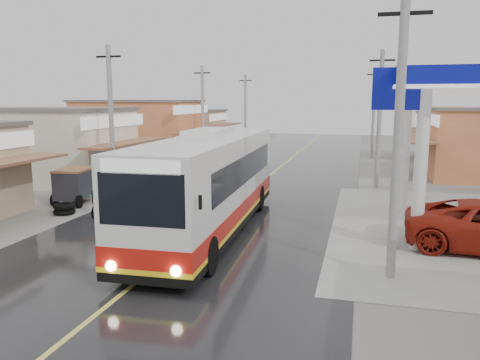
{
  "coord_description": "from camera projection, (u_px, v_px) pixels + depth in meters",
  "views": [
    {
      "loc": [
        6.0,
        -13.68,
        5.1
      ],
      "look_at": [
        0.84,
        6.26,
        1.61
      ],
      "focal_mm": 35.0,
      "sensor_mm": 36.0,
      "label": 1
    }
  ],
  "objects": [
    {
      "name": "road",
      "position": [
        262.0,
        182.0,
        29.71
      ],
      "size": [
        12.0,
        90.0,
        0.02
      ],
      "primitive_type": "cube",
      "color": "black",
      "rests_on": "ground"
    },
    {
      "name": "utility_poles_left",
      "position": [
        166.0,
        176.0,
        32.4
      ],
      "size": [
        1.6,
        50.0,
        8.0
      ],
      "primitive_type": null,
      "color": "gray",
      "rests_on": "ground"
    },
    {
      "name": "tricycle_near",
      "position": [
        75.0,
        184.0,
        23.38
      ],
      "size": [
        1.81,
        2.33,
        1.78
      ],
      "rotation": [
        0.0,
        0.0,
        0.13
      ],
      "color": "#26262D",
      "rests_on": "ground"
    },
    {
      "name": "ground",
      "position": [
        168.0,
        258.0,
        15.39
      ],
      "size": [
        120.0,
        120.0,
        0.0
      ],
      "primitive_type": "plane",
      "color": "slate",
      "rests_on": "ground"
    },
    {
      "name": "utility_poles_right",
      "position": [
        376.0,
        187.0,
        27.98
      ],
      "size": [
        1.6,
        36.0,
        8.0
      ],
      "primitive_type": null,
      "color": "gray",
      "rests_on": "ground"
    },
    {
      "name": "cyclist",
      "position": [
        102.0,
        201.0,
        20.87
      ],
      "size": [
        0.78,
        2.01,
        2.14
      ],
      "rotation": [
        0.0,
        0.0,
        0.05
      ],
      "color": "black",
      "rests_on": "ground"
    },
    {
      "name": "coach_bus",
      "position": [
        211.0,
        183.0,
        18.16
      ],
      "size": [
        3.34,
        13.02,
        4.04
      ],
      "rotation": [
        0.0,
        0.0,
        0.04
      ],
      "color": "silver",
      "rests_on": "road"
    },
    {
      "name": "centre_line",
      "position": [
        262.0,
        182.0,
        29.71
      ],
      "size": [
        0.15,
        90.0,
        0.01
      ],
      "primitive_type": "cube",
      "color": "#D8CC4C",
      "rests_on": "road"
    },
    {
      "name": "second_bus",
      "position": [
        208.0,
        150.0,
        34.73
      ],
      "size": [
        2.9,
        8.54,
        2.78
      ],
      "rotation": [
        0.0,
        0.0,
        0.08
      ],
      "color": "silver",
      "rests_on": "road"
    },
    {
      "name": "shopfronts_left",
      "position": [
        104.0,
        168.0,
        35.79
      ],
      "size": [
        11.0,
        44.0,
        5.2
      ],
      "primitive_type": null,
      "color": "tan",
      "rests_on": "ground"
    },
    {
      "name": "tyre_stack",
      "position": [
        64.0,
        209.0,
        21.3
      ],
      "size": [
        0.98,
        0.98,
        0.5
      ],
      "color": "black",
      "rests_on": "ground"
    }
  ]
}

